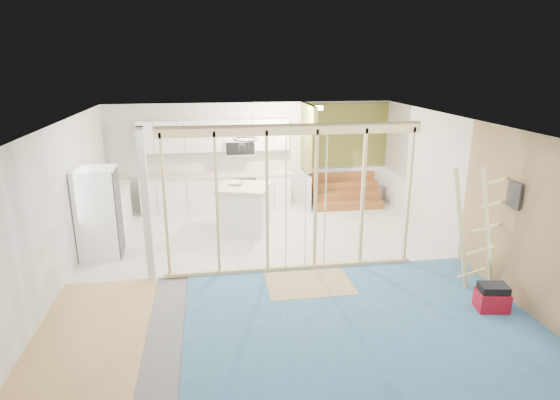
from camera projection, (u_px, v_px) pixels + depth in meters
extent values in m
cube|color=slate|center=(274.00, 271.00, 8.27)|extent=(7.00, 8.00, 0.01)
cube|color=white|center=(274.00, 124.00, 7.52)|extent=(7.00, 8.00, 0.01)
cube|color=silver|center=(251.00, 155.00, 11.68)|extent=(7.00, 0.01, 2.60)
cube|color=silver|center=(338.00, 331.00, 4.11)|extent=(7.00, 0.01, 2.60)
cube|color=silver|center=(55.00, 211.00, 7.38)|extent=(0.01, 8.00, 2.60)
cube|color=silver|center=(466.00, 192.00, 8.41)|extent=(0.01, 8.00, 2.60)
cube|color=silver|center=(261.00, 231.00, 10.16)|extent=(7.00, 4.00, 0.02)
cube|color=teal|center=(365.00, 327.00, 6.52)|extent=(5.00, 4.00, 0.02)
cube|color=tan|center=(84.00, 352.00, 5.97)|extent=(1.50, 4.00, 0.02)
cube|color=tan|center=(309.00, 284.00, 7.77)|extent=(1.40, 1.00, 0.01)
cube|color=beige|center=(292.00, 129.00, 7.60)|extent=(4.40, 0.09, 0.18)
cube|color=beige|center=(291.00, 267.00, 8.30)|extent=(4.40, 0.09, 0.06)
cube|color=silver|center=(146.00, 207.00, 7.59)|extent=(0.12, 0.14, 2.60)
cube|color=beige|center=(165.00, 206.00, 7.63)|extent=(0.04, 0.09, 2.40)
cube|color=beige|center=(217.00, 203.00, 7.75)|extent=(0.04, 0.09, 2.40)
cube|color=beige|center=(267.00, 201.00, 7.88)|extent=(0.04, 0.09, 2.40)
cube|color=beige|center=(316.00, 199.00, 8.00)|extent=(0.04, 0.09, 2.40)
cube|color=beige|center=(363.00, 197.00, 8.13)|extent=(0.04, 0.09, 2.40)
cube|color=beige|center=(408.00, 195.00, 8.25)|extent=(0.04, 0.09, 2.40)
cylinder|color=silver|center=(286.00, 205.00, 7.92)|extent=(0.02, 0.02, 2.35)
cylinder|color=silver|center=(325.00, 203.00, 8.07)|extent=(0.02, 0.02, 2.35)
cylinder|color=silver|center=(306.00, 204.00, 8.00)|extent=(0.02, 0.02, 2.35)
cube|color=white|center=(217.00, 193.00, 11.51)|extent=(3.60, 0.60, 0.88)
cube|color=beige|center=(216.00, 175.00, 11.38)|extent=(3.66, 0.64, 0.05)
cube|color=white|center=(111.00, 211.00, 10.13)|extent=(0.60, 1.60, 0.88)
cube|color=beige|center=(109.00, 191.00, 10.00)|extent=(0.64, 1.64, 0.05)
cube|color=white|center=(214.00, 135.00, 11.22)|extent=(3.60, 0.34, 0.75)
cube|color=silver|center=(240.00, 147.00, 11.36)|extent=(0.72, 0.38, 0.36)
cube|color=black|center=(240.00, 149.00, 11.18)|extent=(0.68, 0.02, 0.30)
cube|color=olive|center=(306.00, 137.00, 11.30)|extent=(0.10, 0.90, 1.60)
cube|color=white|center=(305.00, 191.00, 11.69)|extent=(0.10, 0.90, 0.90)
cube|color=olive|center=(313.00, 117.00, 10.48)|extent=(0.10, 0.50, 0.50)
cube|color=olive|center=(345.00, 135.00, 11.88)|extent=(2.20, 0.04, 1.60)
cube|color=white|center=(343.00, 185.00, 12.25)|extent=(2.20, 0.04, 0.90)
cube|color=brown|center=(349.00, 206.00, 11.62)|extent=(1.70, 0.26, 0.20)
cube|color=brown|center=(347.00, 196.00, 11.80)|extent=(1.70, 0.26, 0.20)
cube|color=brown|center=(344.00, 185.00, 11.99)|extent=(1.70, 0.26, 0.20)
cube|color=brown|center=(342.00, 175.00, 12.18)|extent=(1.70, 0.26, 0.20)
torus|color=black|center=(246.00, 139.00, 9.44)|extent=(0.52, 0.52, 0.02)
cylinder|color=black|center=(238.00, 127.00, 9.34)|extent=(0.01, 0.01, 0.50)
cylinder|color=black|center=(253.00, 127.00, 9.39)|extent=(0.01, 0.01, 0.50)
cylinder|color=#35363A|center=(241.00, 148.00, 9.37)|extent=(0.14, 0.14, 0.14)
cylinder|color=#35363A|center=(251.00, 145.00, 9.58)|extent=(0.12, 0.12, 0.12)
cube|color=tan|center=(541.00, 231.00, 6.51)|extent=(0.02, 4.00, 2.60)
cube|color=#35363A|center=(514.00, 195.00, 6.97)|extent=(0.04, 0.30, 0.40)
cylinder|color=#FFEABF|center=(316.00, 108.00, 10.59)|extent=(0.32, 0.32, 0.08)
cube|color=white|center=(99.00, 213.00, 8.67)|extent=(0.77, 0.74, 1.71)
cube|color=#35363A|center=(119.00, 212.00, 8.72)|extent=(0.05, 0.68, 1.67)
cube|color=white|center=(245.00, 211.00, 10.06)|extent=(1.18, 1.18, 0.95)
cube|color=beige|center=(244.00, 187.00, 9.91)|extent=(1.32, 1.32, 0.06)
imported|color=silver|center=(237.00, 183.00, 9.98)|extent=(0.36, 0.36, 0.07)
imported|color=silver|center=(160.00, 169.00, 11.12)|extent=(0.15, 0.15, 0.32)
imported|color=white|center=(281.00, 168.00, 11.60)|extent=(0.09, 0.09, 0.18)
cube|color=maroon|center=(492.00, 301.00, 6.93)|extent=(0.49, 0.40, 0.31)
cube|color=black|center=(494.00, 288.00, 6.87)|extent=(0.44, 0.35, 0.11)
cube|color=#D7CA83|center=(461.00, 230.00, 7.30)|extent=(0.48, 0.08, 2.03)
cube|color=#D7CA83|center=(487.00, 229.00, 7.36)|extent=(0.48, 0.08, 2.03)
cube|color=#D7CA83|center=(472.00, 273.00, 7.56)|extent=(0.49, 0.08, 0.13)
cube|color=#D7CA83|center=(480.00, 250.00, 7.46)|extent=(0.49, 0.08, 0.13)
cube|color=#D7CA83|center=(487.00, 227.00, 7.36)|extent=(0.49, 0.08, 0.13)
cube|color=#D7CA83|center=(495.00, 203.00, 7.26)|extent=(0.49, 0.08, 0.13)
cube|color=#D7CA83|center=(504.00, 179.00, 7.16)|extent=(0.49, 0.08, 0.13)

